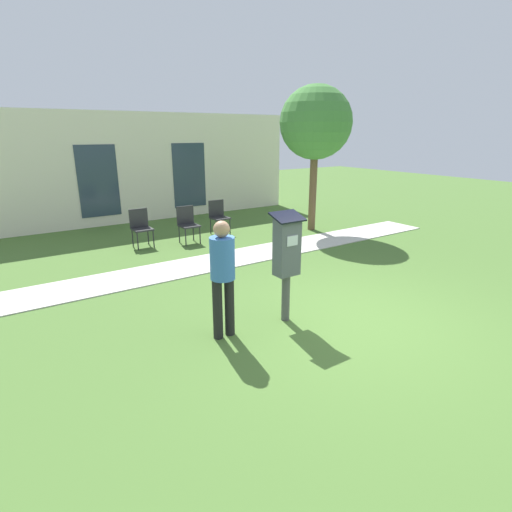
{
  "coord_description": "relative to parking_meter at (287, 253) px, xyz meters",
  "views": [
    {
      "loc": [
        -4.06,
        -3.58,
        2.62
      ],
      "look_at": [
        -1.23,
        0.62,
        1.05
      ],
      "focal_mm": 28.0,
      "sensor_mm": 36.0,
      "label": 1
    }
  ],
  "objects": [
    {
      "name": "person_standing",
      "position": [
        -0.98,
        0.07,
        -0.09
      ],
      "size": [
        0.32,
        0.32,
        1.58
      ],
      "rotation": [
        0.0,
        0.0,
        0.13
      ],
      "color": "black",
      "rests_on": "ground"
    },
    {
      "name": "tree",
      "position": [
        4.1,
        4.07,
        1.83
      ],
      "size": [
        1.9,
        1.9,
        3.82
      ],
      "color": "brown",
      "rests_on": "ground"
    },
    {
      "name": "ground_plane",
      "position": [
        0.74,
        -0.58,
        -1.02
      ],
      "size": [
        40.0,
        40.0,
        0.0
      ],
      "primitive_type": "plane",
      "color": "#476B2D"
    },
    {
      "name": "outdoor_chair_middle",
      "position": [
        0.64,
        4.73,
        -0.49
      ],
      "size": [
        0.44,
        0.44,
        0.9
      ],
      "rotation": [
        0.0,
        0.0,
        0.08
      ],
      "color": "#262628",
      "rests_on": "ground"
    },
    {
      "name": "parking_meter",
      "position": [
        0.0,
        0.0,
        0.0
      ],
      "size": [
        0.44,
        0.31,
        1.59
      ],
      "color": "#4C4C4C",
      "rests_on": "ground"
    },
    {
      "name": "building_facade",
      "position": [
        0.74,
        7.89,
        0.58
      ],
      "size": [
        10.0,
        0.26,
        3.2
      ],
      "color": "beige",
      "rests_on": "ground"
    },
    {
      "name": "outdoor_chair_right",
      "position": [
        1.71,
        5.11,
        -0.49
      ],
      "size": [
        0.44,
        0.44,
        0.9
      ],
      "rotation": [
        0.0,
        0.0,
        0.13
      ],
      "color": "#262628",
      "rests_on": "ground"
    },
    {
      "name": "outdoor_chair_left",
      "position": [
        -0.43,
        5.02,
        -0.49
      ],
      "size": [
        0.44,
        0.44,
        0.9
      ],
      "rotation": [
        0.0,
        0.0,
        -0.15
      ],
      "color": "#262628",
      "rests_on": "ground"
    },
    {
      "name": "sidewalk",
      "position": [
        0.74,
        2.97,
        -1.01
      ],
      "size": [
        12.0,
        1.1,
        0.02
      ],
      "color": "beige",
      "rests_on": "ground"
    }
  ]
}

